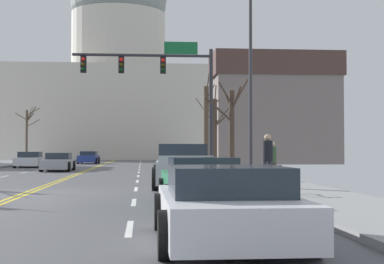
# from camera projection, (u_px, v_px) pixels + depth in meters

# --- Properties ---
(ground) EXTENTS (20.00, 180.00, 0.20)m
(ground) POSITION_uv_depth(u_px,v_px,m) (25.00, 193.00, 18.59)
(ground) COLOR #4F4F54
(signal_gantry) EXTENTS (7.91, 0.41, 7.39)m
(signal_gantry) POSITION_uv_depth(u_px,v_px,m) (163.00, 78.00, 32.97)
(signal_gantry) COLOR #28282D
(signal_gantry) RESTS_ON ground
(street_lamp_right) EXTENTS (2.24, 0.24, 8.34)m
(street_lamp_right) POSITION_uv_depth(u_px,v_px,m) (244.00, 62.00, 24.28)
(street_lamp_right) COLOR #333338
(street_lamp_right) RESTS_ON ground
(capitol_building) EXTENTS (32.09, 18.17, 34.81)m
(capitol_building) POSITION_uv_depth(u_px,v_px,m) (118.00, 75.00, 90.01)
(capitol_building) COLOR beige
(capitol_building) RESTS_ON ground
(sedan_near_00) EXTENTS (2.05, 4.72, 1.18)m
(sedan_near_00) POSITION_uv_depth(u_px,v_px,m) (174.00, 167.00, 29.08)
(sedan_near_00) COLOR #9EA3A8
(sedan_near_00) RESTS_ON ground
(pickup_truck_near_01) EXTENTS (2.40, 5.73, 1.62)m
(pickup_truck_near_01) POSITION_uv_depth(u_px,v_px,m) (183.00, 168.00, 21.97)
(pickup_truck_near_01) COLOR #ADB2B7
(pickup_truck_near_01) RESTS_ON ground
(sedan_near_02) EXTENTS (2.07, 4.35, 1.22)m
(sedan_near_02) POSITION_uv_depth(u_px,v_px,m) (202.00, 183.00, 14.48)
(sedan_near_02) COLOR #1E7247
(sedan_near_02) RESTS_ON ground
(sedan_near_03) EXTENTS (2.12, 4.55, 1.16)m
(sedan_near_03) POSITION_uv_depth(u_px,v_px,m) (225.00, 206.00, 8.87)
(sedan_near_03) COLOR silver
(sedan_near_03) RESTS_ON ground
(sedan_oncoming_00) EXTENTS (1.94, 4.70, 1.20)m
(sedan_oncoming_00) POSITION_uv_depth(u_px,v_px,m) (58.00, 163.00, 38.59)
(sedan_oncoming_00) COLOR #9EA3A8
(sedan_oncoming_00) RESTS_ON ground
(sedan_oncoming_01) EXTENTS (2.20, 4.62, 1.24)m
(sedan_oncoming_01) POSITION_uv_depth(u_px,v_px,m) (30.00, 160.00, 46.88)
(sedan_oncoming_01) COLOR silver
(sedan_oncoming_01) RESTS_ON ground
(sedan_oncoming_02) EXTENTS (2.04, 4.64, 1.25)m
(sedan_oncoming_02) POSITION_uv_depth(u_px,v_px,m) (89.00, 158.00, 58.77)
(sedan_oncoming_02) COLOR navy
(sedan_oncoming_02) RESTS_ON ground
(flank_building_01) EXTENTS (12.61, 6.53, 10.95)m
(flank_building_01) POSITION_uv_depth(u_px,v_px,m) (274.00, 108.00, 58.49)
(flank_building_01) COLOR slate
(flank_building_01) RESTS_ON ground
(bare_tree_00) EXTENTS (2.34, 1.58, 4.71)m
(bare_tree_00) POSITION_uv_depth(u_px,v_px,m) (232.00, 127.00, 27.61)
(bare_tree_00) COLOR #423328
(bare_tree_00) RESTS_ON ground
(bare_tree_01) EXTENTS (2.68, 2.12, 6.00)m
(bare_tree_01) POSITION_uv_depth(u_px,v_px,m) (27.00, 132.00, 64.03)
(bare_tree_01) COLOR brown
(bare_tree_01) RESTS_ON ground
(bare_tree_02) EXTENTS (1.77, 1.86, 7.10)m
(bare_tree_02) POSITION_uv_depth(u_px,v_px,m) (207.00, 124.00, 44.91)
(bare_tree_02) COLOR #4C3D2D
(bare_tree_02) RESTS_ON ground
(bare_tree_04) EXTENTS (1.86, 2.21, 5.61)m
(bare_tree_04) POSITION_uv_depth(u_px,v_px,m) (214.00, 131.00, 40.16)
(bare_tree_04) COLOR #423328
(bare_tree_04) RESTS_ON ground
(pedestrian_00) EXTENTS (0.35, 0.34, 1.61)m
(pedestrian_00) POSITION_uv_depth(u_px,v_px,m) (272.00, 159.00, 23.59)
(pedestrian_00) COLOR #4C4238
(pedestrian_00) RESTS_ON ground
(pedestrian_01) EXTENTS (0.35, 0.34, 1.79)m
(pedestrian_01) POSITION_uv_depth(u_px,v_px,m) (268.00, 158.00, 19.56)
(pedestrian_01) COLOR #33333D
(pedestrian_01) RESTS_ON ground
(bicycle_parked) EXTENTS (0.12, 1.77, 0.85)m
(bicycle_parked) POSITION_uv_depth(u_px,v_px,m) (277.00, 182.00, 16.83)
(bicycle_parked) COLOR black
(bicycle_parked) RESTS_ON ground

